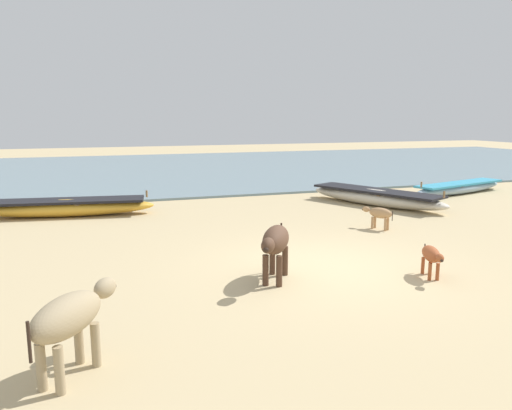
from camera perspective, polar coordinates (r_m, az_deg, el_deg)
The scene contains 9 objects.
ground at distance 9.53m, azimuth 7.88°, elevation -7.24°, with size 80.00×80.00×0.00m, color tan.
sea_water at distance 27.13m, azimuth -9.99°, elevation 4.16°, with size 60.00×20.00×0.08m, color slate.
fishing_boat_1 at distance 16.39m, azimuth 13.74°, elevation 0.94°, with size 3.02×4.93×0.71m.
fishing_boat_2 at distance 15.21m, azimuth -21.20°, elevation -0.22°, with size 5.09×1.69×0.69m.
fishing_boat_3 at distance 19.88m, azimuth 22.55°, elevation 1.89°, with size 4.92×2.08×0.61m.
cow_adult_dun at distance 5.87m, azimuth -20.75°, elevation -12.09°, with size 1.09×1.31×0.95m.
calf_near_tan at distance 12.89m, azimuth 14.13°, elevation -0.98°, with size 0.56×0.82×0.57m.
calf_far_rust at distance 9.32m, azimuth 19.71°, elevation -5.55°, with size 0.45×0.85×0.57m.
cow_second_adult_dark at distance 8.53m, azimuth 2.25°, elevation -4.36°, with size 1.02×1.39×0.97m.
Camera 1 is at (-4.13, -8.10, 2.85)m, focal length 34.46 mm.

